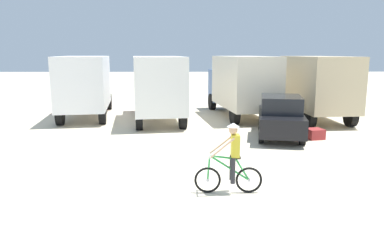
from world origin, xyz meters
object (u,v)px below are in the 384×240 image
object	(u,v)px
box_truck_white_box	(157,85)
sedan_parked	(280,116)
box_truck_avon_van	(86,83)
cyclist_orange_shirt	(231,161)
box_truck_cream_rv	(241,83)
supply_crate	(315,134)
box_truck_tan_camper	(313,84)

from	to	relation	value
box_truck_white_box	sedan_parked	world-z (taller)	box_truck_white_box
box_truck_avon_van	cyclist_orange_shirt	bearing A→B (deg)	-59.76
box_truck_cream_rv	cyclist_orange_shirt	xyz separation A→B (m)	(-1.93, -11.52, -1.03)
box_truck_avon_van	sedan_parked	bearing A→B (deg)	-28.23
sedan_parked	cyclist_orange_shirt	bearing A→B (deg)	-114.24
box_truck_avon_van	supply_crate	distance (m)	12.29
cyclist_orange_shirt	supply_crate	world-z (taller)	cyclist_orange_shirt
sedan_parked	cyclist_orange_shirt	size ratio (longest dim) A/B	2.45
sedan_parked	cyclist_orange_shirt	distance (m)	6.94
box_truck_tan_camper	sedan_parked	xyz separation A→B (m)	(-2.80, -4.36, -0.99)
sedan_parked	supply_crate	size ratio (longest dim) A/B	6.79
box_truck_avon_van	box_truck_white_box	bearing A→B (deg)	-16.14
box_truck_white_box	cyclist_orange_shirt	distance (m)	10.64
box_truck_white_box	box_truck_tan_camper	distance (m)	8.29
box_truck_cream_rv	sedan_parked	bearing A→B (deg)	-79.97
box_truck_avon_van	box_truck_white_box	size ratio (longest dim) A/B	1.00
box_truck_white_box	cyclist_orange_shirt	bearing A→B (deg)	-75.65
box_truck_avon_van	box_truck_white_box	xyz separation A→B (m)	(4.04, -1.17, 0.00)
box_truck_tan_camper	cyclist_orange_shirt	distance (m)	12.13
box_truck_avon_van	box_truck_white_box	distance (m)	4.20
box_truck_avon_van	supply_crate	size ratio (longest dim) A/B	10.67
box_truck_avon_van	supply_crate	xyz separation A→B (m)	(10.87, -5.48, -1.66)
box_truck_white_box	supply_crate	size ratio (longest dim) A/B	10.68
sedan_parked	box_truck_cream_rv	bearing A→B (deg)	100.03
box_truck_white_box	box_truck_cream_rv	xyz separation A→B (m)	(4.55, 1.26, 0.00)
box_truck_cream_rv	supply_crate	distance (m)	6.24
cyclist_orange_shirt	box_truck_tan_camper	bearing A→B (deg)	62.12
box_truck_avon_van	supply_crate	bearing A→B (deg)	-26.75
cyclist_orange_shirt	supply_crate	xyz separation A→B (m)	(4.21, 5.95, -0.63)
box_truck_tan_camper	cyclist_orange_shirt	world-z (taller)	box_truck_tan_camper
box_truck_cream_rv	box_truck_tan_camper	bearing A→B (deg)	-12.64
box_truck_cream_rv	supply_crate	xyz separation A→B (m)	(2.28, -5.57, -1.66)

